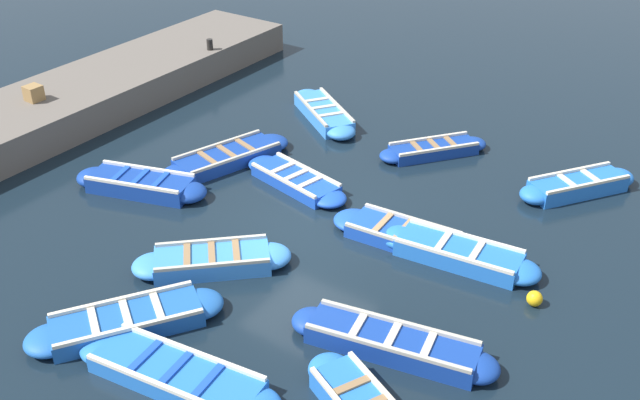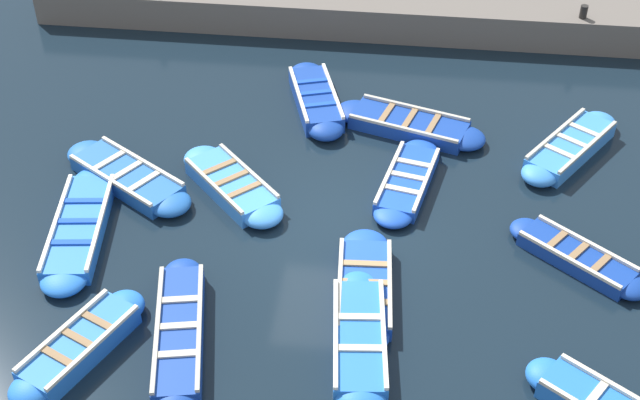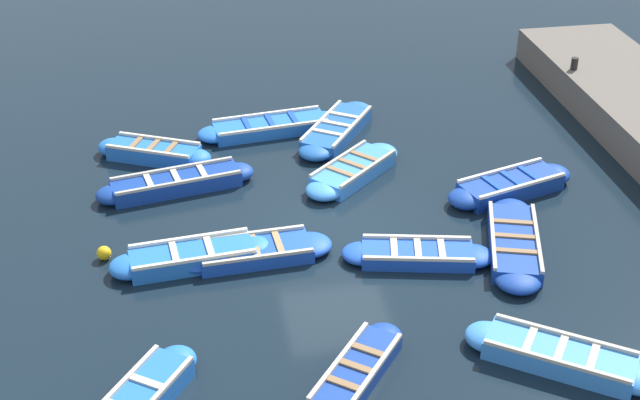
% 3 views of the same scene
% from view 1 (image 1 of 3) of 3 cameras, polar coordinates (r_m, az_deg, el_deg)
% --- Properties ---
extents(ground_plane, '(120.00, 120.00, 0.00)m').
position_cam_1_polar(ground_plane, '(16.84, -0.88, -2.32)').
color(ground_plane, black).
extents(boat_near_quay, '(3.94, 1.50, 0.44)m').
position_cam_1_polar(boat_near_quay, '(13.61, 5.50, -10.83)').
color(boat_near_quay, navy).
rests_on(boat_near_quay, ground).
extents(boat_alongside, '(3.36, 2.68, 0.44)m').
position_cam_1_polar(boat_alongside, '(22.02, 0.27, 6.64)').
color(boat_alongside, '#3884E0').
rests_on(boat_alongside, ground).
extents(boat_stern_in, '(3.02, 2.90, 0.43)m').
position_cam_1_polar(boat_stern_in, '(15.71, -8.21, -4.61)').
color(boat_stern_in, '#3884E0').
rests_on(boat_stern_in, ground).
extents(boat_outer_left, '(2.42, 2.84, 0.36)m').
position_cam_1_polar(boat_outer_left, '(20.20, 8.64, 3.82)').
color(boat_outer_left, navy).
rests_on(boat_outer_left, ground).
extents(boat_centre, '(2.42, 3.02, 0.45)m').
position_cam_1_polar(boat_centre, '(19.22, 19.03, 1.04)').
color(boat_centre, blue).
rests_on(boat_centre, ground).
extents(boat_far_corner, '(3.33, 1.49, 0.35)m').
position_cam_1_polar(boat_far_corner, '(18.51, -1.87, 1.50)').
color(boat_far_corner, '#1947B7').
rests_on(boat_far_corner, ground).
extents(boat_end_of_row, '(3.54, 1.85, 0.46)m').
position_cam_1_polar(boat_end_of_row, '(18.74, -13.50, 1.16)').
color(boat_end_of_row, navy).
rests_on(boat_end_of_row, ground).
extents(boat_bow_out, '(4.08, 1.41, 0.39)m').
position_cam_1_polar(boat_bow_out, '(13.23, -10.88, -13.00)').
color(boat_bow_out, blue).
rests_on(boat_bow_out, ground).
extents(boat_outer_right, '(3.56, 1.20, 0.43)m').
position_cam_1_polar(boat_outer_right, '(16.02, 10.52, -4.06)').
color(boat_outer_right, blue).
rests_on(boat_outer_right, ground).
extents(boat_tucked, '(1.99, 3.83, 0.39)m').
position_cam_1_polar(boat_tucked, '(19.69, -7.08, 3.23)').
color(boat_tucked, navy).
rests_on(boat_tucked, ground).
extents(boat_drifting, '(3.42, 1.17, 0.37)m').
position_cam_1_polar(boat_drifting, '(16.48, 6.33, -2.71)').
color(boat_drifting, '#1947B7').
rests_on(boat_drifting, ground).
extents(boat_broadside, '(2.79, 3.57, 0.40)m').
position_cam_1_polar(boat_broadside, '(14.49, -14.49, -8.94)').
color(boat_broadside, '#1E59AD').
rests_on(boat_broadside, ground).
extents(quay_wall, '(3.16, 18.53, 0.94)m').
position_cam_1_polar(quay_wall, '(22.63, -20.50, 6.09)').
color(quay_wall, '#605951').
rests_on(quay_wall, ground).
extents(bollard_mid_north, '(0.20, 0.20, 0.35)m').
position_cam_1_polar(bollard_mid_north, '(25.04, -8.40, 11.64)').
color(bollard_mid_north, black).
rests_on(bollard_mid_north, quay_wall).
extents(wooden_crate, '(0.44, 0.44, 0.42)m').
position_cam_1_polar(wooden_crate, '(22.35, -20.98, 7.61)').
color(wooden_crate, olive).
rests_on(wooden_crate, quay_wall).
extents(buoy_orange_near, '(0.31, 0.31, 0.31)m').
position_cam_1_polar(buoy_orange_near, '(15.17, 16.03, -7.22)').
color(buoy_orange_near, '#EAB214').
rests_on(buoy_orange_near, ground).
extents(buoy_yellow_far, '(0.33, 0.33, 0.33)m').
position_cam_1_polar(buoy_yellow_far, '(18.70, 16.63, 0.50)').
color(buoy_yellow_far, silver).
rests_on(buoy_yellow_far, ground).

